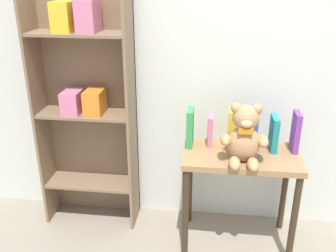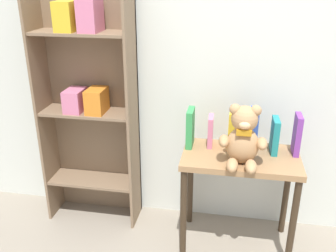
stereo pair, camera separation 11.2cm
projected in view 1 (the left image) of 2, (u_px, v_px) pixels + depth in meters
The scene contains 10 objects.
wall_back at pixel (214, 41), 2.32m from camera, with size 4.80×0.06×2.50m.
bookshelf_side at pixel (86, 98), 2.43m from camera, with size 0.63×0.25×1.60m.
display_table at pixel (240, 169), 2.29m from camera, with size 0.69×0.40×0.64m.
teddy_bear at pixel (244, 136), 2.09m from camera, with size 0.27×0.24×0.35m.
book_standing_green at pixel (190, 127), 2.32m from camera, with size 0.04×0.15×0.24m, color #33934C.
book_standing_pink at pixel (211, 130), 2.33m from camera, with size 0.03×0.12×0.19m, color #D17093.
book_standing_yellow at pixel (231, 129), 2.29m from camera, with size 0.04×0.12×0.24m, color gold.
book_standing_blue at pixel (253, 128), 2.27m from camera, with size 0.04×0.15×0.26m, color #2D51B7.
book_standing_teal at pixel (274, 133), 2.26m from camera, with size 0.04×0.14×0.21m, color teal.
book_standing_purple at pixel (296, 132), 2.24m from camera, with size 0.03×0.13×0.24m, color purple.
Camera 1 is at (0.01, -1.05, 1.65)m, focal length 40.00 mm.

